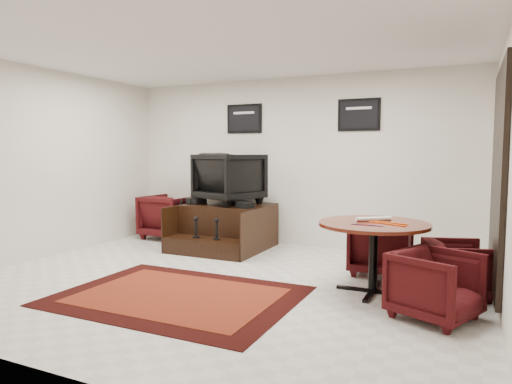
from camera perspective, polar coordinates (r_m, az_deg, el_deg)
ground at (r=5.64m, az=-4.57°, el=-11.14°), size 6.00×6.00×0.00m
room_shell at (r=5.35m, az=-0.21°, el=7.33°), size 6.02×5.02×2.81m
area_rug at (r=5.17m, az=-9.75°, el=-12.66°), size 2.55×1.91×0.01m
shine_podium at (r=7.52m, az=-3.79°, el=-4.50°), size 1.38×1.42×0.71m
shine_chair at (r=7.56m, az=-3.30°, el=2.04°), size 1.15×1.11×0.94m
shoes_pair at (r=7.65m, az=-7.46°, el=-1.09°), size 0.26×0.31×0.10m
polish_kit at (r=7.03m, az=-1.40°, el=-1.66°), size 0.29×0.25×0.09m
umbrella_black at (r=7.78m, az=-9.94°, el=-3.56°), size 0.31×0.12×0.84m
umbrella_hooked at (r=7.91m, az=-8.86°, el=-3.54°), size 0.30×0.11×0.80m
armchair_side at (r=8.47m, az=-10.73°, el=-2.75°), size 0.90×0.85×0.87m
meeting_table at (r=5.23m, az=14.51°, el=-4.74°), size 1.21×1.21×0.79m
table_chair_back at (r=6.12m, az=15.38°, el=-6.40°), size 0.74×0.70×0.75m
table_chair_window at (r=5.51m, az=23.96°, el=-8.38°), size 0.77×0.80×0.66m
table_chair_corner at (r=4.67m, az=21.55°, el=-10.41°), size 0.87×0.89×0.71m
paper_roll at (r=5.32m, az=14.48°, el=-3.27°), size 0.37×0.29×0.05m
table_clutter at (r=5.14m, az=15.67°, el=-3.80°), size 0.57×0.34×0.01m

